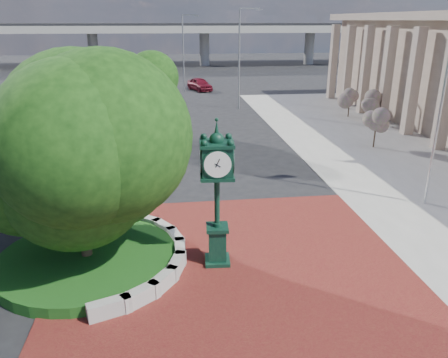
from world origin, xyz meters
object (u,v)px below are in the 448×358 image
(post_clock, at_px, (217,189))
(street_lamp_far, at_px, (185,47))
(parked_car, at_px, (200,84))
(street_lamp_near, at_px, (242,51))
(flagpole_a, at_px, (442,99))

(post_clock, relative_size, street_lamp_far, 0.59)
(post_clock, height_order, parked_car, post_clock)
(parked_car, bearing_deg, street_lamp_near, -96.10)
(street_lamp_near, bearing_deg, post_clock, -100.96)
(post_clock, xyz_separation_m, street_lamp_far, (0.67, 39.43, 2.26))
(flagpole_a, bearing_deg, post_clock, -158.54)
(post_clock, height_order, street_lamp_far, street_lamp_far)
(flagpole_a, distance_m, street_lamp_far, 36.69)
(post_clock, bearing_deg, parked_car, 86.65)
(parked_car, xyz_separation_m, street_lamp_far, (-1.66, -0.42, 4.30))
(street_lamp_far, bearing_deg, street_lamp_near, -68.03)
(post_clock, distance_m, flagpole_a, 11.05)
(street_lamp_near, height_order, street_lamp_far, street_lamp_near)
(flagpole_a, relative_size, street_lamp_near, 1.04)
(post_clock, relative_size, street_lamp_near, 0.56)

